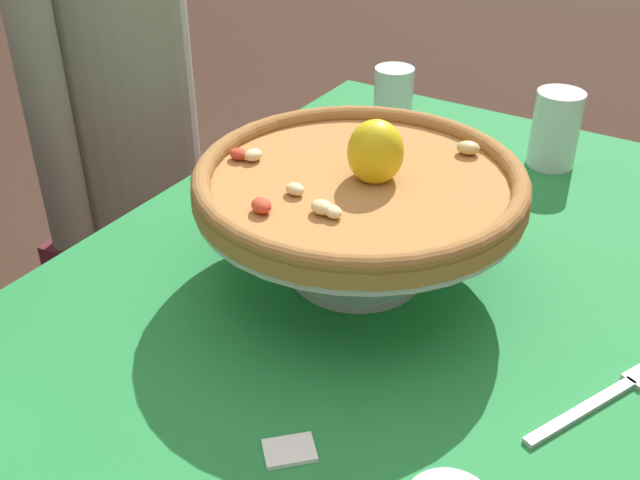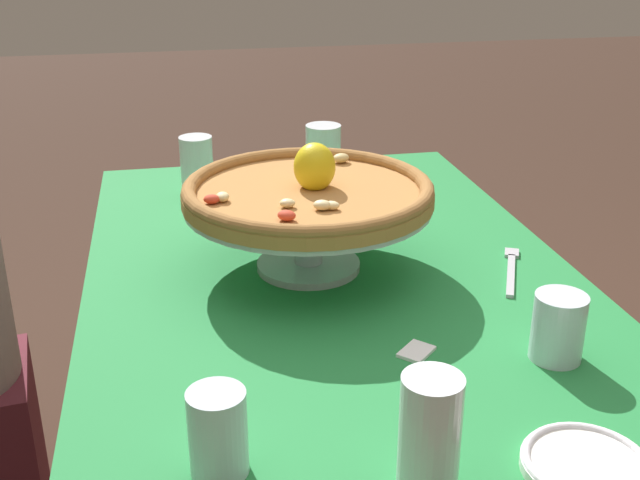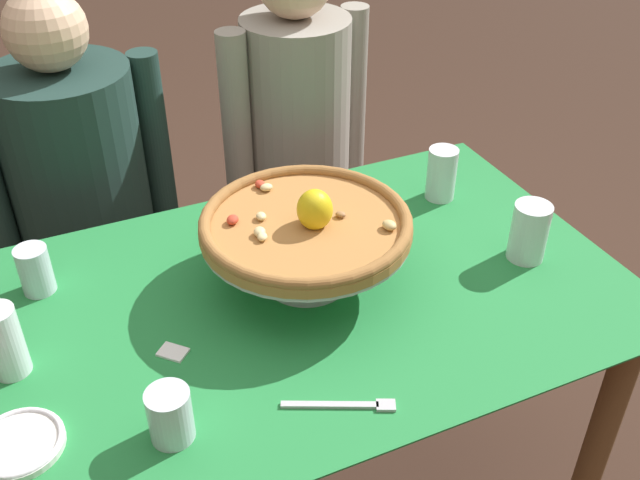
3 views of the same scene
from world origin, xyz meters
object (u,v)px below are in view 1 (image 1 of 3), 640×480
object	(u,v)px
pizza_stand	(359,215)
water_glass_side_right	(555,133)
diner_right	(130,180)
dinner_fork	(599,401)
sugar_packet	(290,451)
pizza	(360,179)
water_glass_back_right	(393,106)

from	to	relation	value
pizza_stand	water_glass_side_right	bearing A→B (deg)	-14.54
pizza_stand	diner_right	size ratio (longest dim) A/B	0.32
dinner_fork	sugar_packet	size ratio (longest dim) A/B	3.58
water_glass_side_right	diner_right	world-z (taller)	diner_right
pizza_stand	water_glass_side_right	distance (m)	0.47
pizza	diner_right	world-z (taller)	diner_right
sugar_packet	diner_right	bearing A→B (deg)	54.04
pizza_stand	diner_right	xyz separation A→B (m)	(0.27, 0.69, -0.26)
sugar_packet	diner_right	world-z (taller)	diner_right
pizza_stand	dinner_fork	world-z (taller)	pizza_stand
diner_right	sugar_packet	bearing A→B (deg)	-125.96
dinner_fork	diner_right	size ratio (longest dim) A/B	0.14
water_glass_side_right	diner_right	xyz separation A→B (m)	(-0.18, 0.81, -0.23)
pizza	water_glass_side_right	bearing A→B (deg)	-14.50
pizza_stand	pizza	bearing A→B (deg)	-44.86
pizza	sugar_packet	world-z (taller)	pizza
pizza	water_glass_side_right	world-z (taller)	pizza
pizza	water_glass_back_right	size ratio (longest dim) A/B	3.26
water_glass_side_right	pizza	bearing A→B (deg)	165.50
pizza	dinner_fork	size ratio (longest dim) A/B	2.29
sugar_packet	pizza	bearing A→B (deg)	17.34
dinner_fork	water_glass_side_right	bearing A→B (deg)	22.40
water_glass_back_right	water_glass_side_right	bearing A→B (deg)	-82.49
pizza	dinner_fork	xyz separation A→B (m)	(-0.07, -0.33, -0.14)
water_glass_back_right	water_glass_side_right	world-z (taller)	water_glass_side_right
water_glass_back_right	diner_right	bearing A→B (deg)	104.88
dinner_fork	sugar_packet	world-z (taller)	dinner_fork
sugar_packet	water_glass_back_right	bearing A→B (deg)	19.71
water_glass_side_right	pizza_stand	bearing A→B (deg)	165.46
pizza_stand	water_glass_side_right	world-z (taller)	water_glass_side_right
pizza_stand	water_glass_side_right	size ratio (longest dim) A/B	3.20
water_glass_back_right	dinner_fork	bearing A→B (deg)	-134.62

